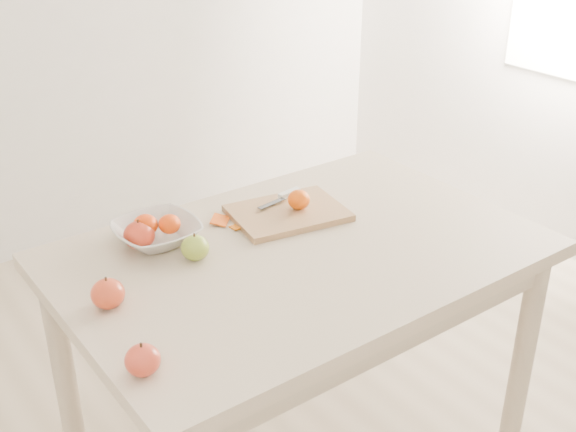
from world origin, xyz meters
TOP-DOWN VIEW (x-y plane):
  - table at (0.00, 0.00)m, footprint 1.20×0.80m
  - cutting_board at (0.08, 0.16)m, footprint 0.34×0.27m
  - board_tangerine at (0.11, 0.15)m, footprint 0.06×0.06m
  - fruit_bowl at (-0.28, 0.24)m, footprint 0.21×0.21m
  - bowl_tangerine_near at (-0.30, 0.25)m, footprint 0.06×0.06m
  - bowl_tangerine_far at (-0.25, 0.23)m, footprint 0.06×0.06m
  - orange_peel_a at (-0.09, 0.24)m, footprint 0.07×0.07m
  - orange_peel_b at (-0.06, 0.18)m, footprint 0.05×0.04m
  - paring_knife at (0.13, 0.23)m, footprint 0.17×0.06m
  - apple_green at (-0.24, 0.11)m, footprint 0.07×0.07m
  - apple_red_d at (-0.54, -0.22)m, footprint 0.07×0.07m
  - apple_red_b at (-0.50, 0.04)m, footprint 0.08×0.08m
  - apple_red_a at (-0.33, 0.24)m, footprint 0.08×0.08m

SIDE VIEW (x-z plane):
  - table at x=0.00m, z-range 0.28..1.03m
  - orange_peel_a at x=-0.09m, z-range 0.75..0.76m
  - orange_peel_b at x=-0.06m, z-range 0.75..0.76m
  - cutting_board at x=0.08m, z-range 0.75..0.77m
  - paring_knife at x=0.13m, z-range 0.77..0.78m
  - fruit_bowl at x=-0.28m, z-range 0.75..0.80m
  - apple_red_d at x=-0.54m, z-range 0.75..0.81m
  - apple_green at x=-0.24m, z-range 0.75..0.81m
  - apple_red_b at x=-0.50m, z-range 0.75..0.82m
  - apple_red_a at x=-0.33m, z-range 0.75..0.82m
  - board_tangerine at x=0.11m, z-range 0.77..0.82m
  - bowl_tangerine_far at x=-0.25m, z-range 0.77..0.82m
  - bowl_tangerine_near at x=-0.30m, z-range 0.77..0.83m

